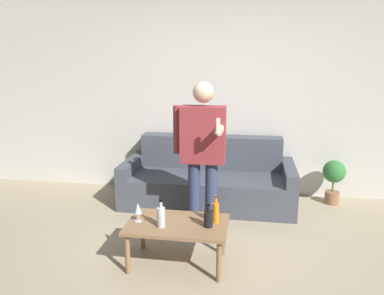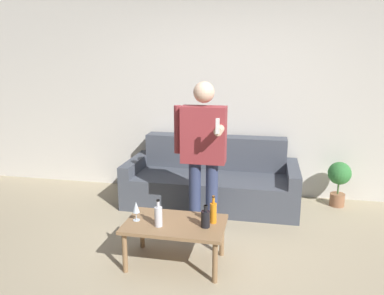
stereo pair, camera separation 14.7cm
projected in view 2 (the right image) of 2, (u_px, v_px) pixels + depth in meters
name	position (u px, v px, depth m)	size (l,w,h in m)	color
ground_plane	(195.00, 277.00, 3.14)	(16.00, 16.00, 0.00)	tan
wall_back	(227.00, 93.00, 4.90)	(8.00, 0.06, 2.70)	silver
couch	(212.00, 181.00, 4.73)	(2.10, 0.91, 0.81)	#474C56
coffee_table	(175.00, 227.00, 3.27)	(0.87, 0.55, 0.39)	#8E6B47
bottle_orange	(158.00, 216.00, 3.17)	(0.07, 0.07, 0.24)	silver
bottle_green	(213.00, 212.00, 3.24)	(0.06, 0.06, 0.25)	orange
bottle_dark	(205.00, 218.00, 3.16)	(0.08, 0.08, 0.20)	black
wine_glass_near	(136.00, 208.00, 3.28)	(0.07, 0.07, 0.17)	silver
person_standing_front	(203.00, 148.00, 3.76)	(0.53, 0.42, 1.57)	navy
potted_plant	(339.00, 178.00, 4.58)	(0.28, 0.28, 0.56)	#936042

